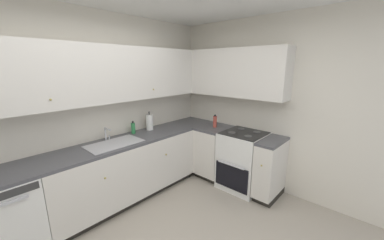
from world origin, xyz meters
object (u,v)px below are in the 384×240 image
Objects in this scene: paper_towel_roll at (149,122)px; dishwasher at (4,219)px; oil_bottle at (215,121)px; soap_bottle at (133,128)px; oven_range at (243,160)px.

dishwasher is at bearing -175.26° from paper_towel_roll.
soap_bottle is at bearing 147.87° from oil_bottle.
dishwasher is 4.44× the size of soap_bottle.
oil_bottle is at bearing 92.00° from oven_range.
oven_range is at bearing -88.00° from oil_bottle.
dishwasher is 2.87m from oil_bottle.
oil_bottle reaches higher than dishwasher.
soap_bottle is 1.33m from oil_bottle.
soap_bottle is 0.30m from paper_towel_roll.
soap_bottle is (-1.14, 1.25, 0.53)m from oven_range.
oven_range is 1.78m from soap_bottle.
soap_bottle is at bearing 176.08° from paper_towel_roll.
paper_towel_roll reaches higher than soap_bottle.
soap_bottle is 0.63× the size of paper_towel_roll.
paper_towel_roll is (-0.85, 1.23, 0.56)m from oven_range.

